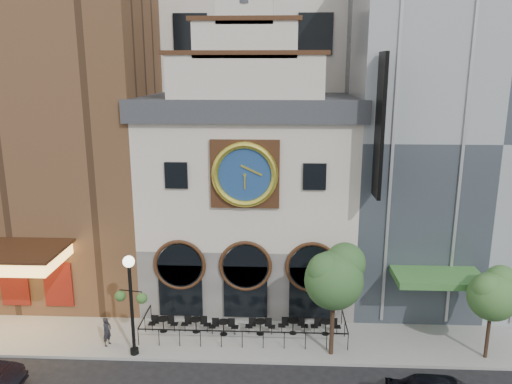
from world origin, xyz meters
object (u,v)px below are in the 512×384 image
object	(u,v)px
bistro_1	(196,324)
pedestrian	(107,331)
bistro_5	(326,326)
lamppost	(131,294)
bistro_3	(260,326)
bistro_0	(163,324)
bistro_4	(293,326)
bistro_2	(224,326)
tree_right	(494,292)
tree_left	(335,275)

from	to	relation	value
bistro_1	pedestrian	distance (m)	4.56
bistro_5	lamppost	size ratio (longest dim) A/B	0.31
bistro_3	bistro_5	distance (m)	3.46
pedestrian	bistro_0	bearing A→B (deg)	-40.15
pedestrian	bistro_4	bearing A→B (deg)	-60.77
bistro_1	bistro_3	distance (m)	3.44
bistro_3	bistro_4	size ratio (longest dim) A/B	1.00
bistro_2	lamppost	bearing A→B (deg)	-154.19
bistro_2	bistro_4	xyz separation A→B (m)	(3.68, 0.27, 0.00)
pedestrian	lamppost	bearing A→B (deg)	-95.09
bistro_0	tree_right	size ratio (longest dim) A/B	0.34
bistro_2	bistro_1	bearing A→B (deg)	172.80
bistro_2	bistro_5	world-z (taller)	same
bistro_2	tree_right	distance (m)	13.48
bistro_1	bistro_4	xyz separation A→B (m)	(5.18, 0.08, 0.00)
bistro_3	bistro_5	xyz separation A→B (m)	(3.46, 0.15, 0.00)
bistro_0	tree_right	xyz separation A→B (m)	(16.32, -1.69, 2.95)
tree_left	bistro_3	bearing A→B (deg)	155.36
bistro_3	tree_right	distance (m)	11.62
bistro_5	tree_right	size ratio (longest dim) A/B	0.34
bistro_3	pedestrian	xyz separation A→B (m)	(-7.73, -1.42, 0.29)
bistro_1	tree_right	size ratio (longest dim) A/B	0.34
bistro_1	bistro_3	size ratio (longest dim) A/B	1.00
bistro_2	pedestrian	world-z (taller)	pedestrian
bistro_4	lamppost	xyz separation A→B (m)	(-7.89, -2.30, 2.72)
pedestrian	tree_right	distance (m)	19.04
bistro_3	lamppost	bearing A→B (deg)	-160.68
tree_right	bistro_4	bearing A→B (deg)	169.18
bistro_1	bistro_4	bearing A→B (deg)	0.86
bistro_1	lamppost	xyz separation A→B (m)	(-2.71, -2.22, 2.72)
bistro_3	bistro_4	bearing A→B (deg)	4.84
lamppost	tree_left	bearing A→B (deg)	13.11
tree_left	pedestrian	bearing A→B (deg)	178.77
pedestrian	bistro_2	bearing A→B (deg)	-57.53
tree_left	tree_right	distance (m)	7.53
bistro_5	pedestrian	world-z (taller)	pedestrian
bistro_1	bistro_2	xyz separation A→B (m)	(1.50, -0.19, 0.00)
lamppost	tree_right	world-z (taller)	lamppost
bistro_0	bistro_5	xyz separation A→B (m)	(8.66, 0.11, 0.00)
bistro_2	bistro_3	distance (m)	1.94
tree_right	bistro_3	bearing A→B (deg)	171.58
bistro_1	pedestrian	bearing A→B (deg)	-160.91
bistro_3	tree_left	world-z (taller)	tree_left
bistro_3	lamppost	xyz separation A→B (m)	(-6.15, -2.16, 2.72)
pedestrian	lamppost	distance (m)	2.99
bistro_0	lamppost	size ratio (longest dim) A/B	0.31
bistro_0	bistro_3	distance (m)	5.20
bistro_5	tree_right	bearing A→B (deg)	-13.22
lamppost	bistro_1	bearing A→B (deg)	49.58
bistro_0	bistro_5	distance (m)	8.66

